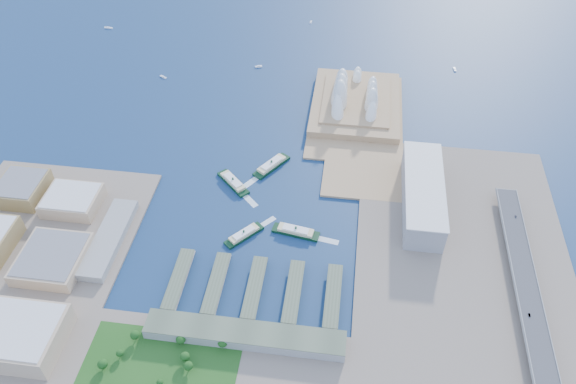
# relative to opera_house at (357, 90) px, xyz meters

# --- Properties ---
(ground) EXTENTS (3000.00, 3000.00, 0.00)m
(ground) POSITION_rel_opera_house_xyz_m (-105.00, -280.00, -32.00)
(ground) COLOR #10274D
(ground) RESTS_ON ground
(west_land) EXTENTS (220.00, 390.00, 3.00)m
(west_land) POSITION_rel_opera_house_xyz_m (-355.00, -385.00, -30.50)
(west_land) COLOR #796B5D
(west_land) RESTS_ON ground
(east_land) EXTENTS (240.00, 500.00, 3.00)m
(east_land) POSITION_rel_opera_house_xyz_m (135.00, -330.00, -30.50)
(east_land) COLOR #796B5D
(east_land) RESTS_ON ground
(peninsula) EXTENTS (135.00, 220.00, 3.00)m
(peninsula) POSITION_rel_opera_house_xyz_m (2.50, -20.00, -30.50)
(peninsula) COLOR #A38159
(peninsula) RESTS_ON ground
(opera_house) EXTENTS (134.00, 180.00, 58.00)m
(opera_house) POSITION_rel_opera_house_xyz_m (0.00, 0.00, 0.00)
(opera_house) COLOR white
(opera_house) RESTS_ON peninsula
(toaster_building) EXTENTS (45.00, 155.00, 35.00)m
(toaster_building) POSITION_rel_opera_house_xyz_m (90.00, -200.00, -11.50)
(toaster_building) COLOR gray
(toaster_building) RESTS_ON east_land
(expressway) EXTENTS (26.00, 340.00, 11.85)m
(expressway) POSITION_rel_opera_house_xyz_m (195.00, -340.00, -23.07)
(expressway) COLOR gray
(expressway) RESTS_ON east_land
(west_buildings) EXTENTS (200.00, 280.00, 27.00)m
(west_buildings) POSITION_rel_opera_house_xyz_m (-355.00, -350.00, -15.50)
(west_buildings) COLOR olive
(west_buildings) RESTS_ON west_land
(ferry_wharves) EXTENTS (184.00, 90.00, 9.30)m
(ferry_wharves) POSITION_rel_opera_house_xyz_m (-91.00, -355.00, -27.35)
(ferry_wharves) COLOR #4A5540
(ferry_wharves) RESTS_ON ground
(terminal_building) EXTENTS (200.00, 28.00, 12.00)m
(terminal_building) POSITION_rel_opera_house_xyz_m (-90.00, -415.00, -23.00)
(terminal_building) COLOR gray
(terminal_building) RESTS_ON south_land
(park) EXTENTS (150.00, 110.00, 16.00)m
(park) POSITION_rel_opera_house_xyz_m (-165.00, -470.00, -21.00)
(park) COLOR #194714
(park) RESTS_ON south_land
(ferry_a) EXTENTS (49.71, 49.90, 10.62)m
(ferry_a) POSITION_rel_opera_house_xyz_m (-148.84, -191.22, -26.69)
(ferry_a) COLOR black
(ferry_a) RESTS_ON ground
(ferry_b) EXTENTS (45.32, 57.10, 11.12)m
(ferry_b) POSITION_rel_opera_house_xyz_m (-104.58, -151.49, -26.44)
(ferry_b) COLOR black
(ferry_b) RESTS_ON ground
(ferry_c) EXTENTS (43.45, 46.66, 9.62)m
(ferry_c) POSITION_rel_opera_house_xyz_m (-117.56, -278.54, -27.19)
(ferry_c) COLOR black
(ferry_c) RESTS_ON ground
(ferry_d) EXTENTS (58.03, 23.42, 10.67)m
(ferry_d) POSITION_rel_opera_house_xyz_m (-57.76, -265.52, -26.66)
(ferry_d) COLOR black
(ferry_d) RESTS_ON ground
(boat_a) EXTENTS (12.69, 9.22, 2.47)m
(boat_a) POSITION_rel_opera_house_xyz_m (-313.71, 43.98, -30.76)
(boat_a) COLOR white
(boat_a) RESTS_ON ground
(boat_b) EXTENTS (11.96, 7.69, 3.05)m
(boat_b) POSITION_rel_opera_house_xyz_m (-165.36, 96.15, -30.48)
(boat_b) COLOR white
(boat_b) RESTS_ON ground
(boat_c) EXTENTS (4.73, 12.39, 2.72)m
(boat_c) POSITION_rel_opera_house_xyz_m (157.95, 131.14, -30.64)
(boat_c) COLOR white
(boat_c) RESTS_ON ground
(boat_d) EXTENTS (15.87, 4.44, 2.65)m
(boat_d) POSITION_rel_opera_house_xyz_m (-462.91, 192.31, -30.68)
(boat_d) COLOR white
(boat_d) RESTS_ON ground
(boat_e) EXTENTS (3.86, 9.73, 2.33)m
(boat_e) POSITION_rel_opera_house_xyz_m (-95.62, 265.02, -30.83)
(boat_e) COLOR white
(boat_e) RESTS_ON ground
(car_b) EXTENTS (1.49, 4.26, 1.40)m
(car_b) POSITION_rel_opera_house_xyz_m (191.00, -357.85, -16.45)
(car_b) COLOR slate
(car_b) RESTS_ON expressway
(car_c) EXTENTS (1.70, 4.18, 1.21)m
(car_c) POSITION_rel_opera_house_xyz_m (199.00, -218.33, -16.54)
(car_c) COLOR slate
(car_c) RESTS_ON expressway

